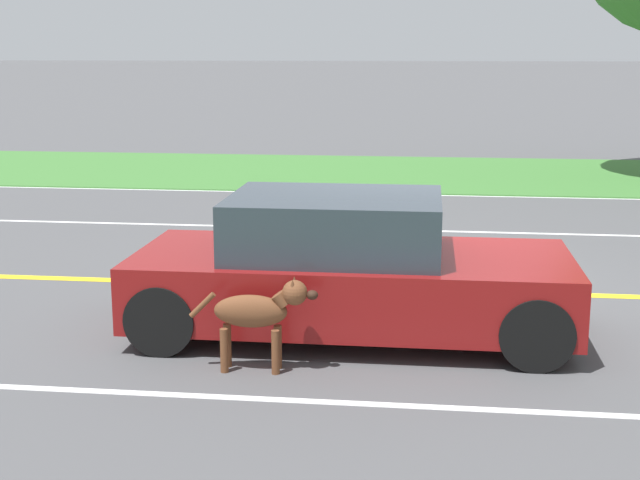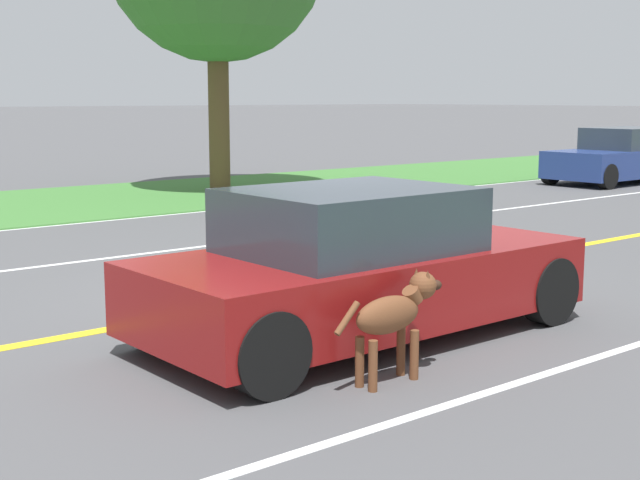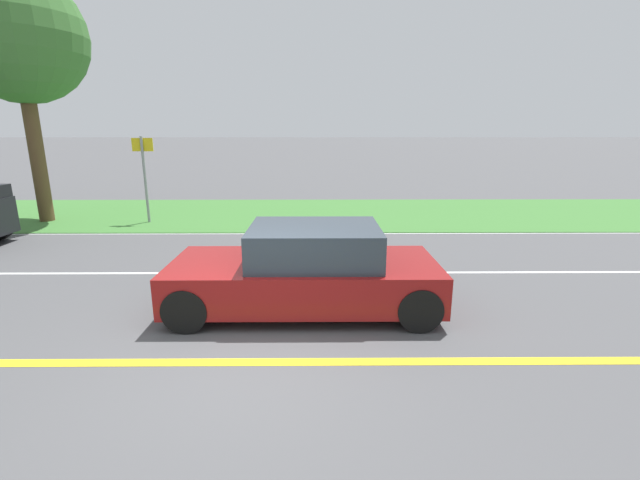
% 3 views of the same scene
% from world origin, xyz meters
% --- Properties ---
extents(ground_plane, '(400.00, 400.00, 0.00)m').
position_xyz_m(ground_plane, '(0.00, 0.00, 0.00)').
color(ground_plane, '#4C4C4F').
extents(centre_divider_line, '(0.18, 160.00, 0.01)m').
position_xyz_m(centre_divider_line, '(0.00, 0.00, 0.00)').
color(centre_divider_line, yellow).
rests_on(centre_divider_line, ground).
extents(lane_edge_line_left, '(0.14, 160.00, 0.01)m').
position_xyz_m(lane_edge_line_left, '(-7.00, 0.00, 0.00)').
color(lane_edge_line_left, white).
rests_on(lane_edge_line_left, ground).
extents(lane_dash_same_dir, '(0.10, 160.00, 0.01)m').
position_xyz_m(lane_dash_same_dir, '(3.50, 0.00, 0.00)').
color(lane_dash_same_dir, white).
rests_on(lane_dash_same_dir, ground).
extents(lane_dash_oncoming, '(0.10, 160.00, 0.01)m').
position_xyz_m(lane_dash_oncoming, '(-3.50, 0.00, 0.00)').
color(lane_dash_oncoming, white).
rests_on(lane_dash_oncoming, ground).
extents(grass_verge_left, '(6.00, 160.00, 0.03)m').
position_xyz_m(grass_verge_left, '(-10.00, 0.00, 0.01)').
color(grass_verge_left, '#3D7533').
rests_on(grass_verge_left, ground).
extents(ego_car, '(1.88, 4.24, 1.39)m').
position_xyz_m(ego_car, '(1.70, -0.72, 0.64)').
color(ego_car, maroon).
rests_on(ego_car, ground).
extents(dog, '(0.24, 1.14, 0.85)m').
position_xyz_m(dog, '(2.85, -1.38, 0.54)').
color(dog, brown).
rests_on(dog, ground).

